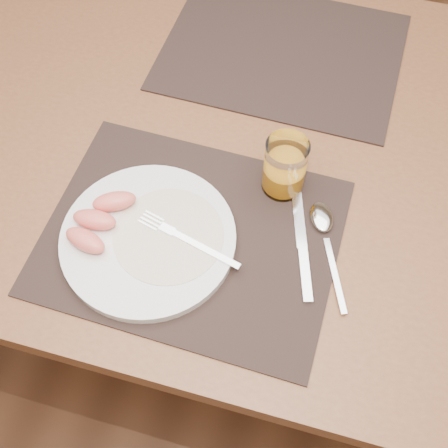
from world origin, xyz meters
TOP-DOWN VIEW (x-y plane):
  - ground at (0.00, 0.00)m, footprint 5.00×5.00m
  - table at (0.00, 0.00)m, footprint 1.40×0.90m
  - placemat_near at (-0.03, -0.22)m, footprint 0.46×0.36m
  - placemat_far at (0.02, 0.22)m, footprint 0.46×0.36m
  - plate at (-0.09, -0.25)m, footprint 0.27×0.27m
  - plate_dressing at (-0.06, -0.24)m, footprint 0.17×0.17m
  - fork at (-0.04, -0.23)m, footprint 0.17×0.06m
  - knife at (0.14, -0.20)m, footprint 0.08×0.21m
  - spoon at (0.17, -0.15)m, footprint 0.09×0.19m
  - juice_glass at (0.09, -0.09)m, footprint 0.07×0.07m
  - grapefruit_wedges at (-0.17, -0.25)m, footprint 0.09×0.13m

SIDE VIEW (x-z plane):
  - ground at x=0.00m, z-range 0.00..0.00m
  - table at x=0.00m, z-range 0.29..1.04m
  - placemat_near at x=-0.03m, z-range 0.75..0.75m
  - placemat_far at x=0.02m, z-range 0.75..0.75m
  - knife at x=0.14m, z-range 0.75..0.76m
  - spoon at x=0.17m, z-range 0.75..0.77m
  - plate at x=-0.09m, z-range 0.75..0.77m
  - plate_dressing at x=-0.06m, z-range 0.77..0.77m
  - fork at x=-0.04m, z-range 0.77..0.77m
  - grapefruit_wedges at x=-0.17m, z-range 0.77..0.80m
  - juice_glass at x=0.09m, z-range 0.75..0.85m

